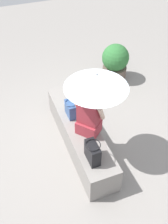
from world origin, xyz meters
The scene contains 7 objects.
ground_plane centered at (0.00, 0.00, 0.00)m, with size 14.00×14.00×0.00m, color gray.
stone_bench centered at (0.00, 0.00, 0.25)m, with size 2.16×0.49×0.49m, color gray.
person_seated centered at (-0.19, -0.08, 0.88)m, with size 0.49×0.46×0.90m.
parasol centered at (-0.26, -0.16, 1.50)m, with size 0.89×0.89×1.14m.
handbag_black centered at (0.27, 0.05, 0.63)m, with size 0.27×0.20×0.29m.
tote_bag_canvas centered at (-0.72, 0.07, 0.65)m, with size 0.30×0.22×0.33m.
planter_near centered at (1.59, -1.43, 0.43)m, with size 0.59×0.59×0.85m.
Camera 1 is at (-2.84, 1.01, 3.53)m, focal length 42.00 mm.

